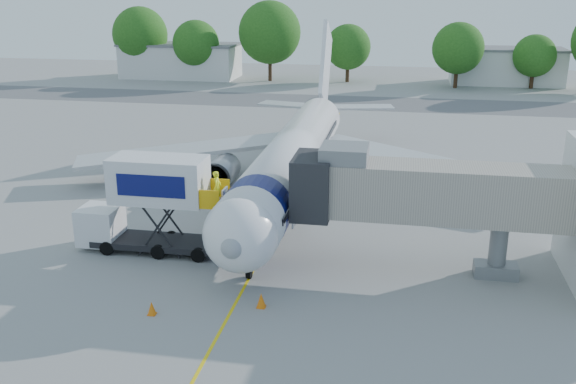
% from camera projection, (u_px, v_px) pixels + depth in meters
% --- Properties ---
extents(ground, '(160.00, 160.00, 0.00)m').
position_uv_depth(ground, '(284.00, 215.00, 41.93)').
color(ground, gray).
rests_on(ground, ground).
extents(guidance_line, '(0.15, 70.00, 0.01)m').
position_uv_depth(guidance_line, '(284.00, 215.00, 41.93)').
color(guidance_line, yellow).
rests_on(guidance_line, ground).
extents(taxiway_strip, '(120.00, 10.00, 0.01)m').
position_uv_depth(taxiway_strip, '(345.00, 102.00, 81.19)').
color(taxiway_strip, '#59595B').
rests_on(taxiway_strip, ground).
extents(aircraft, '(34.17, 37.73, 11.35)m').
position_uv_depth(aircraft, '(294.00, 156.00, 44.86)').
color(aircraft, silver).
rests_on(aircraft, ground).
extents(jet_bridge, '(13.90, 3.20, 6.60)m').
position_uv_depth(jet_bridge, '(412.00, 192.00, 32.67)').
color(jet_bridge, '#AAA191').
rests_on(jet_bridge, ground).
extents(catering_hiloader, '(8.50, 2.44, 5.50)m').
position_uv_depth(catering_hiloader, '(149.00, 205.00, 35.59)').
color(catering_hiloader, black).
rests_on(catering_hiloader, ground).
extents(ground_tug, '(4.14, 3.11, 1.48)m').
position_uv_depth(ground_tug, '(261.00, 334.00, 26.29)').
color(ground_tug, silver).
rests_on(ground_tug, ground).
extents(safety_cone_a, '(0.45, 0.45, 0.72)m').
position_uv_depth(safety_cone_a, '(261.00, 301.00, 29.98)').
color(safety_cone_a, orange).
rests_on(safety_cone_a, ground).
extents(safety_cone_b, '(0.41, 0.41, 0.65)m').
position_uv_depth(safety_cone_b, '(152.00, 308.00, 29.33)').
color(safety_cone_b, orange).
rests_on(safety_cone_b, ground).
extents(outbuilding_left, '(18.40, 8.40, 5.30)m').
position_uv_depth(outbuilding_left, '(181.00, 60.00, 101.96)').
color(outbuilding_left, silver).
rests_on(outbuilding_left, ground).
extents(outbuilding_right, '(16.40, 7.40, 5.30)m').
position_uv_depth(outbuilding_right, '(506.00, 66.00, 95.30)').
color(outbuilding_right, silver).
rests_on(outbuilding_right, ground).
extents(tree_a, '(8.61, 8.61, 10.98)m').
position_uv_depth(tree_a, '(140.00, 34.00, 100.90)').
color(tree_a, '#382314').
rests_on(tree_a, ground).
extents(tree_b, '(7.14, 7.14, 9.11)m').
position_uv_depth(tree_b, '(196.00, 44.00, 98.30)').
color(tree_b, '#382314').
rests_on(tree_b, ground).
extents(tree_c, '(9.41, 9.41, 11.99)m').
position_uv_depth(tree_c, '(270.00, 32.00, 96.72)').
color(tree_c, '#382314').
rests_on(tree_c, ground).
extents(tree_d, '(6.77, 6.77, 8.63)m').
position_uv_depth(tree_d, '(348.00, 47.00, 96.27)').
color(tree_d, '#382314').
rests_on(tree_d, ground).
extents(tree_e, '(7.26, 7.26, 9.26)m').
position_uv_depth(tree_e, '(458.00, 48.00, 90.60)').
color(tree_e, '#382314').
rests_on(tree_e, ground).
extents(tree_f, '(5.96, 5.96, 7.60)m').
position_uv_depth(tree_f, '(535.00, 56.00, 90.55)').
color(tree_f, '#382314').
rests_on(tree_f, ground).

